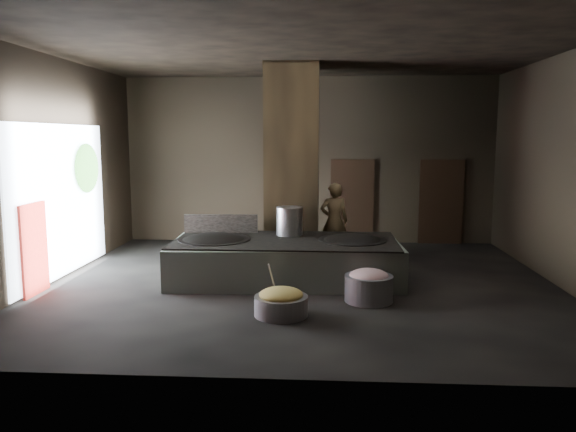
# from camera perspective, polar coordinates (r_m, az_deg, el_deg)

# --- Properties ---
(floor) EXTENTS (10.00, 9.00, 0.10)m
(floor) POSITION_cam_1_polar(r_m,az_deg,el_deg) (11.29, 1.41, -7.06)
(floor) COLOR black
(floor) RESTS_ON ground
(ceiling) EXTENTS (10.00, 9.00, 0.10)m
(ceiling) POSITION_cam_1_polar(r_m,az_deg,el_deg) (11.03, 1.50, 16.69)
(ceiling) COLOR black
(ceiling) RESTS_ON back_wall
(back_wall) EXTENTS (10.00, 0.10, 4.50)m
(back_wall) POSITION_cam_1_polar(r_m,az_deg,el_deg) (15.46, 2.11, 5.66)
(back_wall) COLOR black
(back_wall) RESTS_ON ground
(front_wall) EXTENTS (10.00, 0.10, 4.50)m
(front_wall) POSITION_cam_1_polar(r_m,az_deg,el_deg) (6.39, -0.13, 2.26)
(front_wall) COLOR black
(front_wall) RESTS_ON ground
(left_wall) EXTENTS (0.10, 9.00, 4.50)m
(left_wall) POSITION_cam_1_polar(r_m,az_deg,el_deg) (12.21, -23.04, 4.39)
(left_wall) COLOR black
(left_wall) RESTS_ON ground
(right_wall) EXTENTS (0.10, 9.00, 4.50)m
(right_wall) POSITION_cam_1_polar(r_m,az_deg,el_deg) (11.85, 26.72, 4.08)
(right_wall) COLOR black
(right_wall) RESTS_ON ground
(pillar) EXTENTS (1.20, 1.20, 4.50)m
(pillar) POSITION_cam_1_polar(r_m,az_deg,el_deg) (12.83, 0.44, 5.18)
(pillar) COLOR black
(pillar) RESTS_ON ground
(hearth_platform) EXTENTS (4.66, 2.38, 0.79)m
(hearth_platform) POSITION_cam_1_polar(r_m,az_deg,el_deg) (11.44, -0.28, -4.56)
(hearth_platform) COLOR #A6B7A5
(hearth_platform) RESTS_ON ground
(platform_cap) EXTENTS (4.47, 2.15, 0.03)m
(platform_cap) POSITION_cam_1_polar(r_m,az_deg,el_deg) (11.35, -0.28, -2.50)
(platform_cap) COLOR black
(platform_cap) RESTS_ON hearth_platform
(wok_left) EXTENTS (1.44, 1.44, 0.40)m
(wok_left) POSITION_cam_1_polar(r_m,az_deg,el_deg) (11.50, -7.53, -2.76)
(wok_left) COLOR black
(wok_left) RESTS_ON hearth_platform
(wok_left_rim) EXTENTS (1.47, 1.47, 0.05)m
(wok_left_rim) POSITION_cam_1_polar(r_m,az_deg,el_deg) (11.49, -7.53, -2.42)
(wok_left_rim) COLOR black
(wok_left_rim) RESTS_ON hearth_platform
(wok_right) EXTENTS (1.34, 1.34, 0.38)m
(wok_right) POSITION_cam_1_polar(r_m,az_deg,el_deg) (11.40, 6.53, -2.84)
(wok_right) COLOR black
(wok_right) RESTS_ON hearth_platform
(wok_right_rim) EXTENTS (1.37, 1.37, 0.05)m
(wok_right_rim) POSITION_cam_1_polar(r_m,az_deg,el_deg) (11.39, 6.54, -2.49)
(wok_right_rim) COLOR black
(wok_right_rim) RESTS_ON hearth_platform
(stock_pot) EXTENTS (0.56, 0.56, 0.60)m
(stock_pot) POSITION_cam_1_polar(r_m,az_deg,el_deg) (11.84, 0.14, -0.52)
(stock_pot) COLOR #B5B8BD
(stock_pot) RESTS_ON hearth_platform
(splash_guard) EXTENTS (1.59, 0.13, 0.40)m
(splash_guard) POSITION_cam_1_polar(r_m,az_deg,el_deg) (12.23, -6.83, -0.77)
(splash_guard) COLOR black
(splash_guard) RESTS_ON hearth_platform
(cook) EXTENTS (0.69, 0.47, 1.82)m
(cook) POSITION_cam_1_polar(r_m,az_deg,el_deg) (13.36, 4.71, -0.52)
(cook) COLOR #987A4D
(cook) RESTS_ON ground
(veg_basin) EXTENTS (0.95, 0.95, 0.32)m
(veg_basin) POSITION_cam_1_polar(r_m,az_deg,el_deg) (9.26, -0.70, -9.10)
(veg_basin) COLOR gray
(veg_basin) RESTS_ON ground
(veg_fill) EXTENTS (0.72, 0.72, 0.22)m
(veg_fill) POSITION_cam_1_polar(r_m,az_deg,el_deg) (9.21, -0.70, -7.99)
(veg_fill) COLOR #9FB557
(veg_fill) RESTS_ON veg_basin
(ladle) EXTENTS (0.15, 0.34, 0.63)m
(ladle) POSITION_cam_1_polar(r_m,az_deg,el_deg) (9.31, -1.56, -6.53)
(ladle) COLOR #B5B8BD
(ladle) RESTS_ON veg_basin
(meat_basin) EXTENTS (1.00, 1.00, 0.47)m
(meat_basin) POSITION_cam_1_polar(r_m,az_deg,el_deg) (10.11, 8.20, -7.29)
(meat_basin) COLOR gray
(meat_basin) RESTS_ON ground
(meat_fill) EXTENTS (0.71, 0.71, 0.27)m
(meat_fill) POSITION_cam_1_polar(r_m,az_deg,el_deg) (10.06, 8.23, -6.10)
(meat_fill) COLOR #C7777F
(meat_fill) RESTS_ON meat_basin
(doorway_near) EXTENTS (1.18, 0.08, 2.38)m
(doorway_near) POSITION_cam_1_polar(r_m,az_deg,el_deg) (15.47, 6.53, 1.34)
(doorway_near) COLOR black
(doorway_near) RESTS_ON ground
(doorway_near_glow) EXTENTS (0.81, 0.04, 1.93)m
(doorway_near_glow) POSITION_cam_1_polar(r_m,az_deg,el_deg) (15.62, 6.86, 1.22)
(doorway_near_glow) COLOR #8C6647
(doorway_near_glow) RESTS_ON ground
(doorway_far) EXTENTS (1.18, 0.08, 2.38)m
(doorway_far) POSITION_cam_1_polar(r_m,az_deg,el_deg) (15.77, 15.27, 1.24)
(doorway_far) COLOR black
(doorway_far) RESTS_ON ground
(doorway_far_glow) EXTENTS (0.75, 0.04, 1.78)m
(doorway_far_glow) POSITION_cam_1_polar(r_m,az_deg,el_deg) (15.99, 15.52, 1.14)
(doorway_far_glow) COLOR #8C6647
(doorway_far_glow) RESTS_ON ground
(left_opening) EXTENTS (0.04, 4.20, 3.10)m
(left_opening) POSITION_cam_1_polar(r_m,az_deg,el_deg) (12.39, -22.05, 1.47)
(left_opening) COLOR white
(left_opening) RESTS_ON ground
(pavilion_sliver) EXTENTS (0.05, 0.90, 1.70)m
(pavilion_sliver) POSITION_cam_1_polar(r_m,az_deg,el_deg) (11.32, -24.37, -3.08)
(pavilion_sliver) COLOR maroon
(pavilion_sliver) RESTS_ON ground
(tree_silhouette) EXTENTS (0.28, 1.10, 1.10)m
(tree_silhouette) POSITION_cam_1_polar(r_m,az_deg,el_deg) (13.30, -19.76, 4.59)
(tree_silhouette) COLOR #194714
(tree_silhouette) RESTS_ON left_opening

